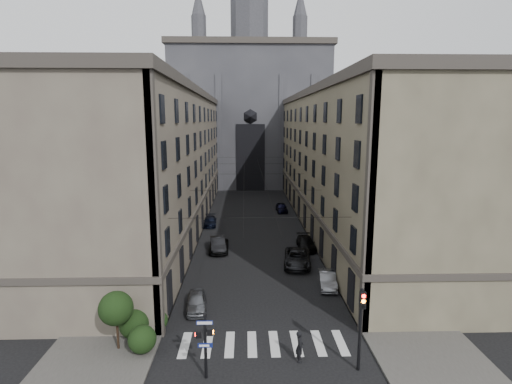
{
  "coord_description": "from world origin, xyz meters",
  "views": [
    {
      "loc": [
        -1.18,
        -19.58,
        14.87
      ],
      "look_at": [
        -0.29,
        11.92,
        9.15
      ],
      "focal_mm": 28.0,
      "sensor_mm": 36.0,
      "label": 1
    }
  ],
  "objects": [
    {
      "name": "car_left_far",
      "position": [
        -6.2,
        35.73,
        0.63
      ],
      "size": [
        2.0,
        4.46,
        1.27
      ],
      "primitive_type": "imported",
      "rotation": [
        0.0,
        0.0,
        0.05
      ],
      "color": "black",
      "rests_on": "ground"
    },
    {
      "name": "zebra_crossing",
      "position": [
        0.0,
        5.0,
        0.01
      ],
      "size": [
        11.0,
        3.2,
        0.01
      ],
      "primitive_type": "cube",
      "color": "beige",
      "rests_on": "ground"
    },
    {
      "name": "sidewalk_right",
      "position": [
        10.5,
        36.0,
        0.07
      ],
      "size": [
        7.0,
        80.0,
        0.15
      ],
      "primitive_type": "cube",
      "color": "#383533",
      "rests_on": "ground"
    },
    {
      "name": "building_left",
      "position": [
        -13.44,
        36.0,
        9.34
      ],
      "size": [
        13.6,
        60.6,
        18.85
      ],
      "color": "brown",
      "rests_on": "ground"
    },
    {
      "name": "car_left_midfar",
      "position": [
        -4.2,
        24.25,
        0.65
      ],
      "size": [
        2.25,
        4.7,
        1.29
      ],
      "primitive_type": "imported",
      "rotation": [
        0.0,
        0.0,
        0.02
      ],
      "color": "black",
      "rests_on": "ground"
    },
    {
      "name": "pedestrian_signal_left",
      "position": [
        -3.51,
        1.5,
        2.32
      ],
      "size": [
        1.02,
        0.38,
        4.0
      ],
      "color": "black",
      "rests_on": "ground"
    },
    {
      "name": "gothic_tower",
      "position": [
        0.0,
        74.96,
        17.8
      ],
      "size": [
        35.0,
        23.0,
        58.0
      ],
      "color": "#2D2D33",
      "rests_on": "ground"
    },
    {
      "name": "car_left_midnear",
      "position": [
        -4.32,
        24.48,
        0.78
      ],
      "size": [
        2.2,
        4.87,
        1.55
      ],
      "primitive_type": "imported",
      "rotation": [
        0.0,
        0.0,
        0.12
      ],
      "color": "black",
      "rests_on": "ground"
    },
    {
      "name": "traffic_light_right",
      "position": [
        5.6,
        1.92,
        3.29
      ],
      "size": [
        0.34,
        0.5,
        5.2
      ],
      "color": "black",
      "rests_on": "ground"
    },
    {
      "name": "car_right_near",
      "position": [
        6.2,
        14.14,
        0.68
      ],
      "size": [
        1.83,
        4.26,
        1.37
      ],
      "primitive_type": "imported",
      "rotation": [
        0.0,
        0.0,
        -0.09
      ],
      "color": "slate",
      "rests_on": "ground"
    },
    {
      "name": "car_right_midfar",
      "position": [
        5.92,
        24.95,
        0.68
      ],
      "size": [
        1.93,
        4.7,
        1.36
      ],
      "primitive_type": "imported",
      "rotation": [
        0.0,
        0.0,
        0.01
      ],
      "color": "black",
      "rests_on": "ground"
    },
    {
      "name": "car_left_near",
      "position": [
        -5.05,
        10.04,
        0.67
      ],
      "size": [
        1.96,
        4.06,
        1.34
      ],
      "primitive_type": "imported",
      "rotation": [
        0.0,
        0.0,
        0.1
      ],
      "color": "slate",
      "rests_on": "ground"
    },
    {
      "name": "tram_wires",
      "position": [
        0.0,
        35.63,
        7.25
      ],
      "size": [
        14.0,
        60.0,
        0.43
      ],
      "color": "black",
      "rests_on": "ground"
    },
    {
      "name": "pedestrian",
      "position": [
        2.18,
        3.0,
        1.0
      ],
      "size": [
        0.53,
        0.76,
        2.0
      ],
      "primitive_type": "imported",
      "rotation": [
        0.0,
        0.0,
        1.5
      ],
      "color": "black",
      "rests_on": "ground"
    },
    {
      "name": "building_right",
      "position": [
        13.44,
        36.0,
        9.34
      ],
      "size": [
        13.6,
        60.6,
        18.85
      ],
      "color": "brown",
      "rests_on": "ground"
    },
    {
      "name": "car_right_midnear",
      "position": [
        4.2,
        19.6,
        0.8
      ],
      "size": [
        3.37,
        6.05,
        1.6
      ],
      "primitive_type": "imported",
      "rotation": [
        0.0,
        0.0,
        -0.13
      ],
      "color": "black",
      "rests_on": "ground"
    },
    {
      "name": "sidewalk_left",
      "position": [
        -10.5,
        36.0,
        0.07
      ],
      "size": [
        7.0,
        80.0,
        0.15
      ],
      "primitive_type": "cube",
      "color": "#383533",
      "rests_on": "ground"
    },
    {
      "name": "car_right_far",
      "position": [
        4.81,
        44.06,
        0.71
      ],
      "size": [
        1.85,
        4.25,
        1.42
      ],
      "primitive_type": "imported",
      "rotation": [
        0.0,
        0.0,
        0.04
      ],
      "color": "black",
      "rests_on": "ground"
    },
    {
      "name": "shrub_cluster",
      "position": [
        -8.72,
        5.01,
        1.8
      ],
      "size": [
        3.9,
        4.4,
        3.9
      ],
      "color": "black",
      "rests_on": "sidewalk_left"
    }
  ]
}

